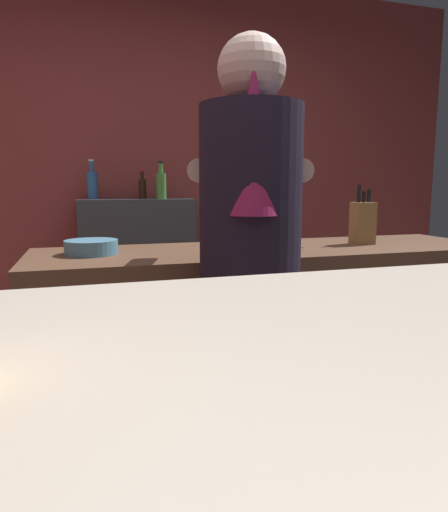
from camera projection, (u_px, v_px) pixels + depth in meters
wall_back at (146, 164)px, 3.39m from camera, size 5.20×0.10×2.70m
prep_counter at (271, 343)px, 2.10m from camera, size 2.10×0.60×0.90m
back_shelf at (138, 276)px, 3.22m from camera, size 0.79×0.36×1.09m
bartender at (250, 252)px, 1.51m from camera, size 0.49×0.55×1.66m
knife_block at (363, 222)px, 2.14m from camera, size 0.10×0.08×0.28m
mixing_bowl at (91, 247)px, 1.83m from camera, size 0.21×0.21×0.06m
chefs_knife at (278, 248)px, 1.98m from camera, size 0.24×0.06×0.01m
bottle_olive_oil at (142, 188)px, 3.19m from camera, size 0.05×0.05×0.20m
bottle_soy at (92, 184)px, 3.08m from camera, size 0.08×0.08×0.27m
bottle_hot_sauce at (161, 184)px, 3.08m from camera, size 0.07×0.07×0.26m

